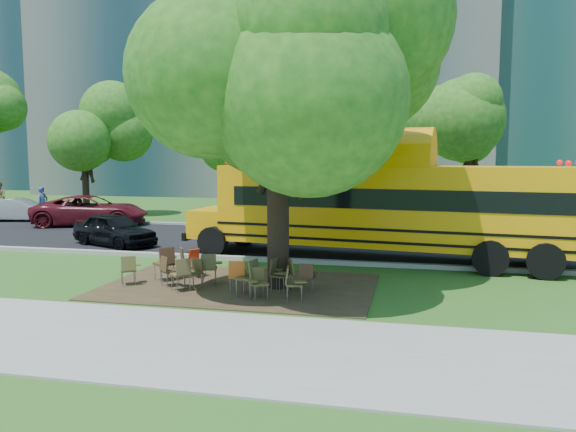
% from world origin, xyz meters
% --- Properties ---
extents(ground, '(160.00, 160.00, 0.00)m').
position_xyz_m(ground, '(0.00, 0.00, 0.00)').
color(ground, '#295A1C').
rests_on(ground, ground).
extents(sidewalk, '(60.00, 4.00, 0.04)m').
position_xyz_m(sidewalk, '(0.00, -5.00, 0.02)').
color(sidewalk, gray).
rests_on(sidewalk, ground).
extents(dirt_patch, '(7.00, 4.50, 0.03)m').
position_xyz_m(dirt_patch, '(1.00, -0.50, 0.01)').
color(dirt_patch, '#382819').
rests_on(dirt_patch, ground).
extents(asphalt_road, '(80.00, 8.00, 0.04)m').
position_xyz_m(asphalt_road, '(0.00, 7.00, 0.02)').
color(asphalt_road, black).
rests_on(asphalt_road, ground).
extents(kerb_near, '(80.00, 0.25, 0.14)m').
position_xyz_m(kerb_near, '(0.00, 3.00, 0.07)').
color(kerb_near, gray).
rests_on(kerb_near, ground).
extents(kerb_far, '(80.00, 0.25, 0.14)m').
position_xyz_m(kerb_far, '(0.00, 11.10, 0.07)').
color(kerb_far, gray).
rests_on(kerb_far, ground).
extents(building_main, '(38.00, 16.00, 22.00)m').
position_xyz_m(building_main, '(-8.00, 36.00, 11.00)').
color(building_main, '#62625E').
rests_on(building_main, ground).
extents(building_left, '(26.00, 14.00, 20.00)m').
position_xyz_m(building_left, '(-38.00, 40.00, 10.00)').
color(building_left, '#62625E').
rests_on(building_left, ground).
extents(bg_tree_0, '(5.20, 5.20, 7.18)m').
position_xyz_m(bg_tree_0, '(-12.00, 13.00, 4.57)').
color(bg_tree_0, black).
rests_on(bg_tree_0, ground).
extents(bg_tree_2, '(4.80, 4.80, 6.62)m').
position_xyz_m(bg_tree_2, '(-5.00, 16.00, 4.21)').
color(bg_tree_2, black).
rests_on(bg_tree_2, ground).
extents(bg_tree_3, '(5.60, 5.60, 7.84)m').
position_xyz_m(bg_tree_3, '(8.00, 14.00, 5.03)').
color(bg_tree_3, black).
rests_on(bg_tree_3, ground).
extents(main_tree, '(7.20, 7.20, 9.15)m').
position_xyz_m(main_tree, '(2.04, -0.42, 5.53)').
color(main_tree, black).
rests_on(main_tree, ground).
extents(school_bus, '(12.83, 4.24, 3.08)m').
position_xyz_m(school_bus, '(4.66, 4.01, 1.78)').
color(school_bus, orange).
rests_on(school_bus, ground).
extents(chair_0, '(0.54, 0.68, 0.81)m').
position_xyz_m(chair_0, '(-1.83, -1.07, 0.50)').
color(chair_0, brown).
rests_on(chair_0, ground).
extents(chair_1, '(0.71, 0.56, 0.83)m').
position_xyz_m(chair_1, '(-0.74, -1.00, 0.51)').
color(chair_1, '#432D18').
rests_on(chair_1, ground).
extents(chair_2, '(0.59, 0.75, 0.87)m').
position_xyz_m(chair_2, '(-0.20, -1.37, 0.54)').
color(chair_2, brown).
rests_on(chair_2, ground).
extents(chair_3, '(0.61, 0.48, 0.77)m').
position_xyz_m(chair_3, '(-0.09, -0.91, 0.48)').
color(chair_3, '#463E1E').
rests_on(chair_3, ground).
extents(chair_4, '(0.58, 0.58, 0.86)m').
position_xyz_m(chair_4, '(1.25, -1.29, 0.53)').
color(chair_4, '#BE5114').
rests_on(chair_4, ground).
extents(chair_5, '(0.53, 0.66, 0.79)m').
position_xyz_m(chair_5, '(1.85, -1.72, 0.49)').
color(chair_5, brown).
rests_on(chair_5, ground).
extents(chair_6, '(0.55, 0.71, 0.94)m').
position_xyz_m(chair_6, '(1.60, -1.53, 0.58)').
color(chair_6, '#433E1D').
rests_on(chair_6, ground).
extents(chair_7, '(0.60, 0.58, 0.85)m').
position_xyz_m(chair_7, '(2.70, -1.77, 0.53)').
color(chair_7, '#4D4421').
rests_on(chair_7, ground).
extents(chair_8, '(0.65, 0.82, 0.96)m').
position_xyz_m(chair_8, '(-1.12, -0.37, 0.59)').
color(chair_8, '#492C1A').
rests_on(chair_8, ground).
extents(chair_9, '(0.73, 0.58, 0.88)m').
position_xyz_m(chair_9, '(-0.96, 0.04, 0.54)').
color(chair_9, '#51331D').
rests_on(chair_9, ground).
extents(chair_10, '(0.52, 0.66, 0.79)m').
position_xyz_m(chair_10, '(-0.53, 0.32, 0.49)').
color(chair_10, '#BE3714').
rests_on(chair_10, ground).
extents(chair_11, '(0.58, 0.64, 0.86)m').
position_xyz_m(chair_11, '(0.19, -0.49, 0.53)').
color(chair_11, '#504822').
rests_on(chair_11, ground).
extents(chair_12, '(0.50, 0.62, 0.85)m').
position_xyz_m(chair_12, '(2.14, -0.90, 0.53)').
color(chair_12, '#433A1D').
rests_on(chair_12, ground).
extents(chair_13, '(0.50, 0.46, 0.78)m').
position_xyz_m(chair_13, '(2.89, -0.83, 0.48)').
color(chair_13, '#472B19').
rests_on(chair_13, ground).
extents(chair_14, '(0.67, 0.57, 0.84)m').
position_xyz_m(chair_14, '(2.32, -0.75, 0.52)').
color(chair_14, brown).
rests_on(chair_14, ground).
extents(black_car, '(3.97, 2.86, 1.26)m').
position_xyz_m(black_car, '(-5.58, 4.73, 0.63)').
color(black_car, black).
rests_on(black_car, ground).
extents(bg_car_silver, '(3.84, 2.09, 1.20)m').
position_xyz_m(bg_car_silver, '(-14.42, 10.80, 0.60)').
color(bg_car_silver, '#A3A2A8').
rests_on(bg_car_silver, ground).
extents(bg_car_red, '(5.84, 3.95, 1.49)m').
position_xyz_m(bg_car_red, '(-9.86, 10.00, 0.74)').
color(bg_car_red, '#4F0D16').
rests_on(bg_car_red, ground).
extents(pedestrian_a, '(0.52, 0.71, 1.78)m').
position_xyz_m(pedestrian_a, '(-13.61, 11.50, 0.89)').
color(pedestrian_a, navy).
rests_on(pedestrian_a, ground).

